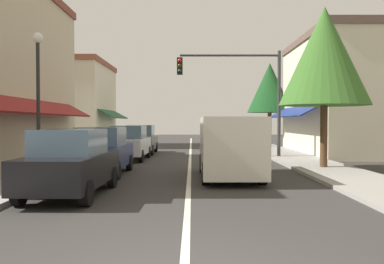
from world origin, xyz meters
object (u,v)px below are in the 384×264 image
Objects in this scene: traffic_signal_mast_arm at (242,84)px; parked_car_far_left at (140,139)px; parked_car_second_left at (100,151)px; parked_car_nearest_left at (69,163)px; van_in_lane at (228,145)px; street_lamp_left_near at (36,81)px; tree_right_near at (323,56)px; tree_right_far at (268,88)px; parked_car_third_left at (128,143)px.

parked_car_far_left is at bearing 151.29° from traffic_signal_mast_arm.
parked_car_nearest_left is at bearing -87.88° from parked_car_second_left.
street_lamp_left_near is (-6.48, -0.50, 2.18)m from van_in_lane.
tree_right_far is at bearing 88.09° from tree_right_near.
parked_car_second_left is 0.64× the size of tree_right_far.
parked_car_third_left is 4.22m from parked_car_far_left.
tree_right_far is (9.09, 9.87, 3.64)m from parked_car_third_left.
parked_car_second_left is 0.71× the size of traffic_signal_mast_arm.
parked_car_far_left is (0.04, 14.49, 0.00)m from parked_car_nearest_left.
parked_car_far_left is 0.71× the size of traffic_signal_mast_arm.
parked_car_far_left is 0.79× the size of van_in_lane.
street_lamp_left_near is (-1.84, -1.35, 2.45)m from parked_car_second_left.
tree_right_far reaches higher than parked_car_third_left.
parked_car_third_left is 0.62× the size of tree_right_near.
parked_car_nearest_left is at bearing -117.96° from traffic_signal_mast_arm.
traffic_signal_mast_arm is 0.87× the size of tree_right_near.
traffic_signal_mast_arm reaches higher than van_in_lane.
parked_car_third_left is 6.82m from traffic_signal_mast_arm.
tree_right_near reaches higher than parked_car_third_left.
parked_car_second_left is at bearing 93.11° from parked_car_nearest_left.
tree_right_near is at bearing 10.60° from parked_car_second_left.
parked_car_third_left is 0.71× the size of traffic_signal_mast_arm.
traffic_signal_mast_arm reaches higher than street_lamp_left_near.
traffic_signal_mast_arm is 1.16× the size of street_lamp_left_near.
parked_car_nearest_left is 1.01× the size of parked_car_far_left.
van_in_lane is 0.81× the size of tree_right_far.
parked_car_far_left is at bearing 89.26° from parked_car_second_left.
parked_car_far_left is 7.44m from traffic_signal_mast_arm.
street_lamp_left_near is at bearing -122.83° from tree_right_far.
parked_car_second_left is at bearing -169.68° from tree_right_near.
traffic_signal_mast_arm is 5.94m from tree_right_near.
traffic_signal_mast_arm is at bearing 79.03° from van_in_lane.
parked_car_third_left is at bearing 123.60° from van_in_lane.
van_in_lane reaches higher than parked_car_third_left.
traffic_signal_mast_arm is (5.97, 11.24, 3.11)m from parked_car_nearest_left.
van_in_lane is 17.56m from tree_right_far.
tree_right_near reaches higher than tree_right_far.
traffic_signal_mast_arm is at bearing 63.31° from parked_car_nearest_left.
tree_right_near is (8.56, -8.53, 3.76)m from parked_car_far_left.
street_lamp_left_near is (-2.02, -11.48, 2.45)m from parked_car_far_left.
street_lamp_left_near is at bearing -103.85° from parked_car_third_left.
tree_right_far is (3.10, 8.89, 0.54)m from traffic_signal_mast_arm.
tree_right_near is (8.62, -4.31, 3.76)m from parked_car_third_left.
parked_car_nearest_left is at bearing -114.24° from tree_right_far.
parked_car_nearest_left is 1.00× the size of parked_car_third_left.
parked_car_third_left is at bearing 74.92° from street_lamp_left_near.
van_in_lane is 6.86m from street_lamp_left_near.
van_in_lane is (4.46, -10.97, 0.27)m from parked_car_far_left.
parked_car_far_left is at bearing 111.90° from van_in_lane.
parked_car_third_left is at bearing 89.14° from parked_car_second_left.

